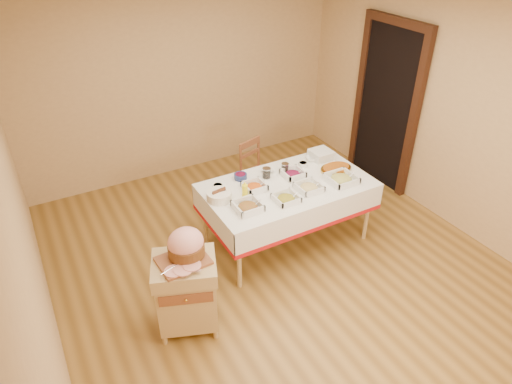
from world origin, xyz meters
TOP-DOWN VIEW (x-y plane):
  - room_shell at (0.00, 0.00)m, footprint 5.00×5.00m
  - doorway at (2.20, 0.90)m, footprint 0.09×1.10m
  - dining_table at (0.30, 0.30)m, footprint 1.82×1.02m
  - butcher_cart at (-1.16, -0.35)m, footprint 0.67×0.62m
  - dining_chair at (0.41, 1.18)m, footprint 0.47×0.46m
  - ham_on_board at (-1.11, -0.31)m, footprint 0.44×0.42m
  - serving_dish_a at (-0.31, 0.09)m, footprint 0.27×0.26m
  - serving_dish_b at (0.11, 0.03)m, footprint 0.24×0.24m
  - serving_dish_c at (0.43, 0.09)m, footprint 0.25×0.25m
  - serving_dish_d at (0.84, 0.06)m, footprint 0.30×0.30m
  - serving_dish_e at (-0.06, 0.39)m, footprint 0.24×0.22m
  - serving_dish_f at (0.44, 0.41)m, footprint 0.24×0.23m
  - small_bowl_left at (-0.40, 0.58)m, footprint 0.12×0.12m
  - small_bowl_mid at (-0.09, 0.65)m, footprint 0.14×0.14m
  - small_bowl_right at (0.66, 0.54)m, footprint 0.11×0.11m
  - bowl_white_imported at (0.24, 0.64)m, footprint 0.14×0.14m
  - bowl_small_imported at (0.84, 0.63)m, footprint 0.15×0.15m
  - preserve_jar_left at (0.17, 0.54)m, footprint 0.09×0.09m
  - preserve_jar_right at (0.41, 0.54)m, footprint 0.09×0.09m
  - mustard_bottle at (-0.23, 0.30)m, footprint 0.06×0.06m
  - bread_basket at (-0.48, 0.39)m, footprint 0.26×0.26m
  - plate_stack at (0.96, 0.61)m, footprint 0.24×0.24m
  - brass_platter at (0.94, 0.29)m, footprint 0.38×0.27m

SIDE VIEW (x-z plane):
  - dining_chair at x=0.41m, z-range 0.01..0.86m
  - butcher_cart at x=-1.16m, z-range 0.05..0.82m
  - dining_table at x=0.30m, z-range 0.22..0.98m
  - bowl_white_imported at x=0.24m, z-range 0.76..0.79m
  - bowl_small_imported at x=0.84m, z-range 0.76..0.80m
  - brass_platter at x=0.94m, z-range 0.76..0.81m
  - small_bowl_left at x=-0.40m, z-range 0.76..0.82m
  - small_bowl_right at x=0.66m, z-range 0.76..0.82m
  - serving_dish_b at x=0.11m, z-range 0.74..0.84m
  - serving_dish_c at x=0.43m, z-range 0.74..0.84m
  - serving_dish_e at x=-0.06m, z-range 0.74..0.85m
  - small_bowl_mid at x=-0.09m, z-range 0.76..0.82m
  - serving_dish_f at x=0.44m, z-range 0.74..0.85m
  - serving_dish_a at x=-0.31m, z-range 0.74..0.85m
  - serving_dish_d at x=0.84m, z-range 0.74..0.85m
  - bread_basket at x=-0.48m, z-range 0.75..0.87m
  - preserve_jar_right at x=0.41m, z-range 0.75..0.87m
  - plate_stack at x=0.96m, z-range 0.76..0.86m
  - preserve_jar_left at x=0.17m, z-range 0.75..0.87m
  - mustard_bottle at x=-0.23m, z-range 0.75..0.94m
  - ham_on_board at x=-1.11m, z-range 0.75..1.04m
  - doorway at x=2.20m, z-range 0.01..2.21m
  - room_shell at x=0.00m, z-range -1.20..3.80m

